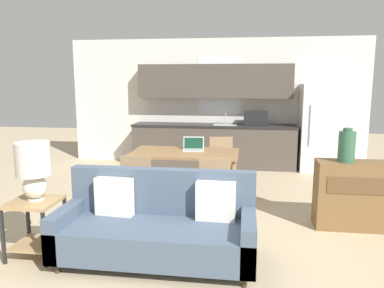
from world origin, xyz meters
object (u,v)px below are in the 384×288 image
(couch, at_px, (158,227))
(refrigerator, at_px, (318,128))
(dining_chair_far_right, at_px, (221,159))
(credenza, at_px, (354,195))
(dining_table, at_px, (185,156))
(dining_chair_near_left, at_px, (138,181))
(dining_chair_near_right, at_px, (215,183))
(side_table, at_px, (35,219))
(vase, at_px, (347,146))
(laptop, at_px, (193,147))
(table_lamp, at_px, (33,166))

(couch, bearing_deg, refrigerator, 61.41)
(dining_chair_far_right, bearing_deg, credenza, -50.46)
(dining_table, height_order, credenza, credenza)
(couch, distance_m, dining_chair_far_right, 2.79)
(couch, bearing_deg, dining_chair_near_left, 114.82)
(dining_chair_near_right, bearing_deg, refrigerator, -125.04)
(side_table, bearing_deg, dining_table, 59.05)
(refrigerator, bearing_deg, couch, -118.59)
(dining_table, height_order, dining_chair_near_right, dining_chair_near_right)
(dining_chair_near_right, bearing_deg, credenza, 175.20)
(vase, bearing_deg, couch, -151.19)
(dining_chair_far_right, distance_m, laptop, 0.81)
(refrigerator, xyz_separation_m, table_lamp, (-3.59, -4.34, 0.08))
(vase, bearing_deg, table_lamp, -159.97)
(refrigerator, bearing_deg, dining_chair_near_right, -120.91)
(credenza, bearing_deg, dining_chair_near_left, 179.68)
(dining_table, height_order, couch, couch)
(refrigerator, distance_m, side_table, 5.68)
(dining_chair_far_right, bearing_deg, dining_table, -130.57)
(refrigerator, distance_m, vase, 3.13)
(dining_chair_far_right, relative_size, dining_chair_near_left, 1.00)
(dining_chair_far_right, xyz_separation_m, laptop, (-0.39, -0.64, 0.31))
(table_lamp, xyz_separation_m, dining_chair_near_left, (0.72, 1.26, -0.46))
(couch, bearing_deg, dining_chair_near_right, 67.90)
(credenza, xyz_separation_m, laptop, (-2.13, 0.94, 0.38))
(dining_table, height_order, dining_chair_far_right, dining_chair_far_right)
(vase, distance_m, laptop, 2.24)
(dining_chair_far_right, relative_size, laptop, 2.51)
(side_table, distance_m, table_lamp, 0.55)
(dining_chair_near_right, distance_m, laptop, 1.05)
(laptop, bearing_deg, vase, -30.50)
(laptop, bearing_deg, dining_table, -130.78)
(vase, bearing_deg, refrigerator, 85.52)
(dining_chair_far_right, bearing_deg, side_table, -129.49)
(side_table, bearing_deg, refrigerator, 50.53)
(dining_table, distance_m, credenza, 2.39)
(side_table, bearing_deg, credenza, 20.10)
(couch, distance_m, dining_chair_near_right, 1.29)
(dining_chair_far_right, bearing_deg, table_lamp, -129.65)
(table_lamp, bearing_deg, dining_chair_far_right, 58.47)
(couch, relative_size, vase, 4.72)
(credenza, height_order, laptop, laptop)
(couch, xyz_separation_m, table_lamp, (-1.27, -0.08, 0.61))
(dining_table, bearing_deg, dining_chair_near_right, -56.05)
(dining_chair_near_right, xyz_separation_m, laptop, (-0.41, 0.92, 0.31))
(vase, xyz_separation_m, dining_chair_near_left, (-2.62, 0.04, -0.54))
(couch, distance_m, dining_chair_near_left, 1.31)
(dining_table, relative_size, couch, 0.82)
(side_table, xyz_separation_m, dining_chair_far_right, (1.74, 2.86, 0.09))
(dining_table, bearing_deg, couch, -88.92)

